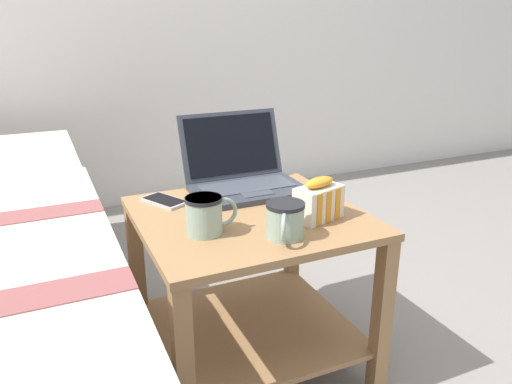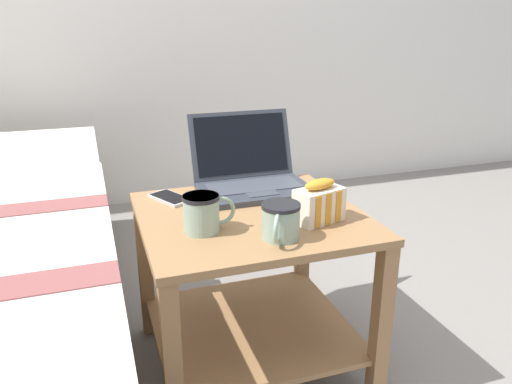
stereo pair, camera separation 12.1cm
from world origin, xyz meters
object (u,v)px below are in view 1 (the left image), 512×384
Objects in this scene: laptop at (243,175)px; snack_bag at (319,201)px; mug_front_left at (205,213)px; cell_phone at (164,201)px; mug_front_right at (285,219)px.

laptop is 2.33× the size of snack_bag.
cell_phone is (-0.04, 0.27, -0.05)m from mug_front_left.
mug_front_left is at bearing 173.60° from snack_bag.
mug_front_right is at bearing -97.44° from laptop.
laptop reaches higher than mug_front_left.
mug_front_right is at bearing -31.43° from mug_front_left.
mug_front_left is 0.28m from cell_phone.
mug_front_left reaches higher than mug_front_right.
laptop is 0.40m from mug_front_right.
laptop is 0.27m from cell_phone.
laptop is at bearing 105.25° from snack_bag.
cell_phone is (-0.22, 0.38, -0.05)m from mug_front_right.
snack_bag is at bearing -6.40° from mug_front_left.
laptop is 2.18× the size of cell_phone.
cell_phone is (-0.36, 0.30, -0.05)m from snack_bag.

